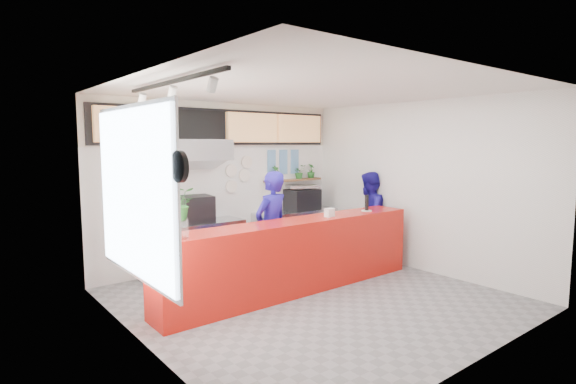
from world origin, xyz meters
TOP-DOWN VIEW (x-y plane):
  - floor at (0.00, 0.00)m, footprint 5.00×5.00m
  - ceiling at (0.00, 0.00)m, footprint 5.00×5.00m
  - wall_back at (0.00, 2.50)m, footprint 5.00×0.00m
  - wall_left at (-2.50, 0.00)m, footprint 0.00×5.00m
  - wall_right at (2.50, 0.00)m, footprint 0.00×5.00m
  - service_counter at (0.00, 0.40)m, footprint 4.50×0.60m
  - cream_band at (0.00, 2.49)m, footprint 5.00×0.02m
  - prep_bench at (-0.80, 2.20)m, footprint 1.80×0.60m
  - panini_oven at (-0.72, 2.20)m, footprint 0.58×0.58m
  - extraction_hood at (-0.80, 2.15)m, footprint 1.20×0.70m
  - hood_lip at (-0.80, 2.15)m, footprint 1.20×0.69m
  - right_bench at (1.50, 2.20)m, footprint 1.80×0.60m
  - espresso_machine at (1.68, 2.20)m, footprint 0.66×0.48m
  - espresso_tray at (1.68, 2.20)m, footprint 0.74×0.64m
  - herb_shelf at (1.60, 2.40)m, footprint 1.40×0.18m
  - menu_board_far_left at (-1.75, 2.38)m, footprint 1.10×0.10m
  - menu_board_mid_left at (-0.59, 2.38)m, footprint 1.10×0.10m
  - menu_board_mid_right at (0.57, 2.38)m, footprint 1.10×0.10m
  - menu_board_far_right at (1.73, 2.38)m, footprint 1.10×0.10m
  - soffit at (0.00, 2.46)m, footprint 4.80×0.04m
  - window_pane at (-2.47, 0.30)m, footprint 0.04×2.20m
  - window_frame at (-2.45, 0.30)m, footprint 0.03×2.30m
  - wall_clock_rim at (-2.46, -0.90)m, footprint 0.05×0.30m
  - wall_clock_face at (-2.43, -0.90)m, footprint 0.02×0.26m
  - track_rail at (-2.10, 0.00)m, footprint 0.05×2.40m
  - dec_plate_a at (0.15, 2.47)m, footprint 0.24×0.03m
  - dec_plate_b at (0.45, 2.47)m, footprint 0.24×0.03m
  - dec_plate_c at (0.15, 2.47)m, footprint 0.24×0.03m
  - dec_plate_d at (0.50, 2.47)m, footprint 0.24×0.03m
  - photo_frame_a at (1.10, 2.48)m, footprint 0.20×0.02m
  - photo_frame_b at (1.40, 2.48)m, footprint 0.20×0.02m
  - photo_frame_c at (1.70, 2.48)m, footprint 0.20×0.02m
  - photo_frame_d at (1.10, 2.48)m, footprint 0.20×0.02m
  - photo_frame_e at (1.40, 2.48)m, footprint 0.20×0.02m
  - photo_frame_f at (1.70, 2.48)m, footprint 0.20×0.02m
  - staff_center at (-0.08, 0.89)m, footprint 0.74×0.57m
  - staff_right at (2.35, 1.00)m, footprint 0.99×0.87m
  - herb_a at (1.14, 2.40)m, footprint 0.16×0.11m
  - herb_c at (1.76, 2.40)m, footprint 0.29×0.26m
  - herb_d at (2.09, 2.40)m, footprint 0.21×0.21m
  - glass_vase at (-1.91, 0.30)m, footprint 0.23×0.23m
  - basil_vase at (-1.91, 0.30)m, footprint 0.46×0.43m
  - napkin_holder at (0.64, 0.32)m, footprint 0.17×0.12m
  - white_plate at (1.55, 0.35)m, footprint 0.22×0.22m
  - pepper_mill at (1.55, 0.35)m, footprint 0.07×0.07m

SIDE VIEW (x-z plane):
  - floor at x=0.00m, z-range 0.00..0.00m
  - prep_bench at x=-0.80m, z-range 0.00..0.90m
  - right_bench at x=1.50m, z-range 0.00..0.90m
  - service_counter at x=0.00m, z-range 0.00..1.10m
  - staff_right at x=2.35m, z-range 0.00..1.71m
  - staff_center at x=-0.08m, z-range 0.00..1.82m
  - white_plate at x=1.55m, z-range 1.10..1.11m
  - espresso_machine at x=1.68m, z-range 0.90..1.32m
  - panini_oven at x=-0.72m, z-range 0.90..1.36m
  - napkin_holder at x=0.64m, z-range 1.10..1.24m
  - glass_vase at x=-1.91m, z-range 1.10..1.34m
  - pepper_mill at x=1.55m, z-range 1.11..1.38m
  - espresso_tray at x=1.68m, z-range 1.35..1.41m
  - dec_plate_c at x=0.15m, z-range 1.33..1.57m
  - wall_back at x=0.00m, z-range -1.00..4.00m
  - wall_left at x=-2.50m, z-range -1.00..4.00m
  - wall_right at x=2.50m, z-range -1.00..4.00m
  - herb_shelf at x=1.60m, z-range 1.48..1.52m
  - basil_vase at x=-1.91m, z-range 1.32..1.74m
  - dec_plate_b at x=0.45m, z-range 1.53..1.77m
  - herb_c at x=1.76m, z-range 1.52..1.81m
  - herb_a at x=1.14m, z-range 1.52..1.82m
  - herb_d at x=2.09m, z-range 1.52..1.82m
  - window_pane at x=-2.47m, z-range 0.75..2.65m
  - window_frame at x=-2.45m, z-range 0.70..2.70m
  - dec_plate_a at x=0.15m, z-range 1.63..1.87m
  - photo_frame_d at x=1.10m, z-range 1.62..1.88m
  - photo_frame_e at x=1.40m, z-range 1.62..1.88m
  - photo_frame_f at x=1.70m, z-range 1.62..1.88m
  - dec_plate_d at x=0.50m, z-range 1.78..2.02m
  - hood_lip at x=-0.80m, z-range 1.79..2.11m
  - photo_frame_a at x=1.10m, z-range 1.88..2.12m
  - photo_frame_b at x=1.40m, z-range 1.88..2.12m
  - photo_frame_c at x=1.70m, z-range 1.88..2.12m
  - wall_clock_rim at x=-2.46m, z-range 1.90..2.20m
  - wall_clock_face at x=-2.43m, z-range 1.92..2.18m
  - extraction_hood at x=-0.80m, z-range 1.98..2.32m
  - menu_board_far_left at x=-1.75m, z-range 2.27..2.82m
  - menu_board_mid_left at x=-0.59m, z-range 2.27..2.82m
  - menu_board_mid_right at x=0.57m, z-range 2.27..2.82m
  - menu_board_far_right at x=1.73m, z-range 2.27..2.82m
  - soffit at x=0.00m, z-range 2.22..2.88m
  - cream_band at x=0.00m, z-range 2.20..3.00m
  - track_rail at x=-2.10m, z-range 2.92..2.96m
  - ceiling at x=0.00m, z-range 3.00..3.00m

